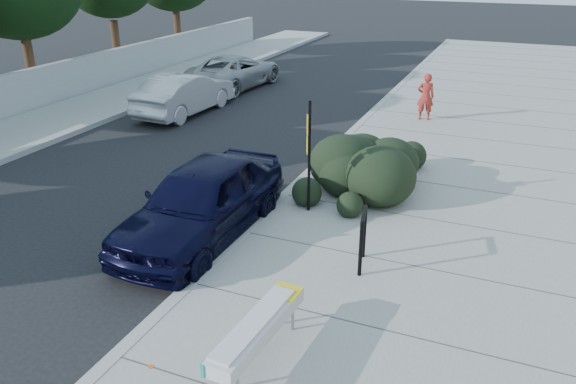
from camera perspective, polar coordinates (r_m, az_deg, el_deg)
name	(u,v)px	position (r m, az deg, el deg)	size (l,w,h in m)	color
ground	(192,290)	(9.80, -9.72, -9.80)	(120.00, 120.00, 0.00)	black
sidewalk_near	(549,222)	(12.95, 25.00, -2.76)	(11.20, 50.00, 0.15)	gray
sidewalk_far	(11,136)	(19.14, -26.34, 5.11)	(3.00, 50.00, 0.15)	gray
curb_near	(300,182)	(13.71, 1.27, 1.04)	(0.22, 50.00, 0.17)	#9E9E99
curb_far	(49,142)	(18.06, -23.15, 4.71)	(0.22, 50.00, 0.17)	#9E9E99
bench	(258,329)	(7.76, -3.07, -13.71)	(0.57, 2.05, 0.61)	gray
bike_rack	(363,234)	(9.83, 7.62, -4.25)	(0.18, 0.71, 1.05)	black
sign_post	(309,150)	(11.57, 2.10, 4.32)	(0.14, 0.26, 2.41)	black
hedge	(366,155)	(13.33, 7.90, 3.72)	(1.90, 3.80, 1.43)	black
sedan_navy	(202,201)	(11.11, -8.73, -0.95)	(1.83, 4.56, 1.55)	black
wagon_silver	(185,93)	(20.08, -10.43, 9.82)	(1.50, 4.29, 1.41)	#BBBBC0
suv_silver	(235,71)	(23.84, -5.45, 12.14)	(2.23, 4.83, 1.34)	#9B9DA0
pedestrian	(426,97)	(19.00, 13.80, 9.39)	(0.55, 0.36, 1.52)	#A12823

